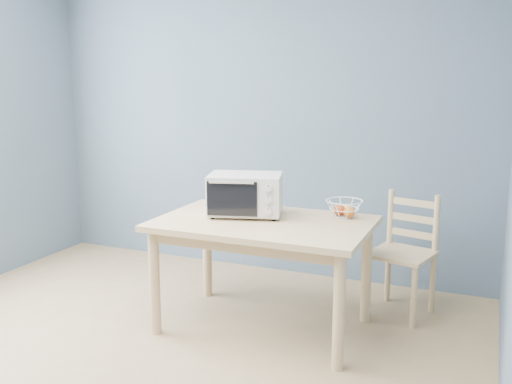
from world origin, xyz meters
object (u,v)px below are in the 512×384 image
at_px(dining_table, 263,235).
at_px(fruit_basket, 345,208).
at_px(toaster_oven, 242,194).
at_px(dining_chair, 404,255).

height_order(dining_table, fruit_basket, fruit_basket).
distance_m(dining_table, toaster_oven, 0.32).
bearing_deg(fruit_basket, dining_table, -147.03).
xyz_separation_m(dining_table, fruit_basket, (0.47, 0.30, 0.16)).
relative_size(toaster_oven, fruit_basket, 1.79).
height_order(dining_table, dining_chair, dining_chair).
distance_m(toaster_oven, fruit_basket, 0.70).
distance_m(dining_table, fruit_basket, 0.58).
relative_size(dining_table, fruit_basket, 4.48).
relative_size(toaster_oven, dining_chair, 0.65).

